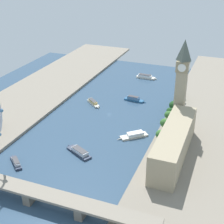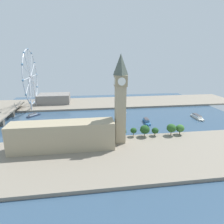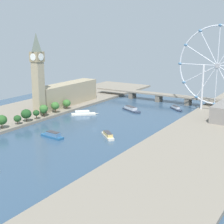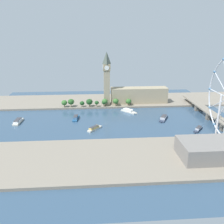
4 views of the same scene
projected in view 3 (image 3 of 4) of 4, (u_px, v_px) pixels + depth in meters
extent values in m
plane|color=#334C66|center=(94.00, 129.00, 340.02)|extent=(385.99, 385.99, 0.00)
cube|color=gray|center=(19.00, 113.00, 395.42)|extent=(90.00, 520.00, 3.00)
cube|color=gray|center=(199.00, 146.00, 283.90)|extent=(90.00, 520.00, 3.00)
cube|color=tan|center=(39.00, 89.00, 377.54)|extent=(10.17, 10.17, 59.60)
cube|color=#928260|center=(37.00, 57.00, 369.17)|extent=(11.80, 11.80, 10.93)
pyramid|color=#4C564C|center=(36.00, 42.00, 365.46)|extent=(10.68, 10.68, 20.28)
cylinder|color=white|center=(41.00, 56.00, 374.19)|extent=(7.73, 0.50, 7.73)
cylinder|color=white|center=(33.00, 57.00, 364.15)|extent=(7.73, 0.50, 7.73)
cylinder|color=white|center=(41.00, 57.00, 366.02)|extent=(0.50, 7.73, 7.73)
cylinder|color=white|center=(33.00, 56.00, 372.32)|extent=(0.50, 7.73, 7.73)
cube|color=tan|center=(67.00, 94.00, 433.17)|extent=(22.00, 100.16, 27.38)
cylinder|color=#513823|center=(2.00, 126.00, 328.60)|extent=(0.80, 0.80, 4.50)
ellipsoid|color=#285623|center=(2.00, 120.00, 327.05)|extent=(10.70, 10.70, 9.63)
cylinder|color=#513823|center=(18.00, 123.00, 343.45)|extent=(0.80, 0.80, 3.04)
ellipsoid|color=#1E471E|center=(17.00, 119.00, 342.35)|extent=(7.77, 7.77, 6.99)
cylinder|color=#513823|center=(27.00, 120.00, 353.72)|extent=(0.80, 0.80, 3.96)
ellipsoid|color=#1E471E|center=(26.00, 114.00, 352.21)|extent=(10.96, 10.96, 9.87)
cylinder|color=#513823|center=(36.00, 117.00, 362.99)|extent=(0.80, 0.80, 4.18)
ellipsoid|color=#1E471E|center=(36.00, 113.00, 361.81)|extent=(7.13, 7.13, 6.41)
cylinder|color=#513823|center=(44.00, 115.00, 373.26)|extent=(0.80, 0.80, 4.08)
ellipsoid|color=#1E471E|center=(43.00, 111.00, 372.10)|extent=(7.09, 7.09, 6.38)
cylinder|color=#513823|center=(44.00, 114.00, 375.49)|extent=(0.80, 0.80, 4.86)
ellipsoid|color=#386B2D|center=(44.00, 109.00, 374.00)|extent=(9.60, 9.60, 8.64)
cylinder|color=#513823|center=(55.00, 111.00, 390.95)|extent=(0.80, 0.80, 4.63)
ellipsoid|color=#386B2D|center=(55.00, 106.00, 389.48)|extent=(9.74, 9.74, 8.77)
cylinder|color=#513823|center=(67.00, 108.00, 410.07)|extent=(0.80, 0.80, 3.58)
ellipsoid|color=#386B2D|center=(67.00, 103.00, 408.73)|extent=(9.62, 9.62, 8.66)
torus|color=silver|center=(217.00, 66.00, 390.47)|extent=(92.57, 1.75, 92.57)
cylinder|color=#99999E|center=(217.00, 66.00, 390.47)|extent=(5.45, 3.00, 5.45)
cylinder|color=silver|center=(219.00, 46.00, 385.07)|extent=(1.05, 1.05, 45.41)
cylinder|color=silver|center=(209.00, 48.00, 391.66)|extent=(23.61, 1.05, 39.85)
cylinder|color=silver|center=(201.00, 55.00, 397.92)|extent=(39.85, 1.05, 23.61)
cylinder|color=silver|center=(198.00, 65.00, 402.19)|extent=(45.41, 1.05, 1.05)
cylinder|color=silver|center=(200.00, 74.00, 403.32)|extent=(39.85, 1.05, 23.61)
cylinder|color=silver|center=(207.00, 82.00, 401.00)|extent=(23.61, 1.05, 39.85)
cylinder|color=silver|center=(216.00, 85.00, 395.86)|extent=(1.05, 1.05, 45.41)
ellipsoid|color=teal|center=(220.00, 25.00, 379.68)|extent=(4.80, 3.20, 3.20)
ellipsoid|color=teal|center=(200.00, 31.00, 392.85)|extent=(4.80, 3.20, 3.20)
ellipsoid|color=teal|center=(186.00, 45.00, 405.38)|extent=(4.80, 3.20, 3.20)
ellipsoid|color=teal|center=(180.00, 64.00, 413.91)|extent=(4.80, 3.20, 3.20)
ellipsoid|color=teal|center=(184.00, 82.00, 416.16)|extent=(4.80, 3.20, 3.20)
ellipsoid|color=teal|center=(196.00, 97.00, 411.53)|extent=(4.80, 3.20, 3.20)
ellipsoid|color=teal|center=(215.00, 104.00, 401.25)|extent=(4.80, 3.20, 3.20)
cylinder|color=silver|center=(202.00, 87.00, 405.01)|extent=(2.40, 2.40, 53.37)
cube|color=gray|center=(159.00, 94.00, 466.35)|extent=(197.99, 13.99, 2.00)
cube|color=#70685B|center=(132.00, 95.00, 489.36)|extent=(6.00, 12.59, 9.15)
cube|color=#70685B|center=(159.00, 98.00, 467.68)|extent=(6.00, 12.59, 9.15)
cube|color=#70685B|center=(188.00, 101.00, 445.99)|extent=(6.00, 12.59, 9.15)
cube|color=beige|center=(83.00, 114.00, 394.26)|extent=(26.31, 24.87, 1.87)
cone|color=beige|center=(97.00, 113.00, 396.97)|extent=(4.98, 4.75, 1.87)
cube|color=white|center=(82.00, 112.00, 393.45)|extent=(16.77, 16.08, 3.05)
cube|color=#2D384C|center=(176.00, 109.00, 419.21)|extent=(20.48, 18.63, 1.96)
cone|color=#2D384C|center=(181.00, 111.00, 407.17)|extent=(4.33, 4.10, 1.96)
cube|color=silver|center=(176.00, 107.00, 419.73)|extent=(13.40, 12.40, 2.36)
cube|color=#38383D|center=(176.00, 106.00, 419.39)|extent=(12.22, 11.34, 0.50)
cube|color=#2D384C|center=(131.00, 110.00, 413.39)|extent=(28.92, 20.19, 1.86)
cone|color=#2D384C|center=(139.00, 113.00, 399.56)|extent=(5.40, 4.01, 1.86)
cube|color=silver|center=(131.00, 108.00, 413.99)|extent=(19.11, 14.27, 3.08)
cube|color=#38383D|center=(131.00, 107.00, 413.58)|extent=(17.36, 13.16, 0.35)
cube|color=beige|center=(108.00, 136.00, 312.12)|extent=(21.63, 19.79, 2.24)
cone|color=beige|center=(104.00, 132.00, 324.88)|extent=(4.68, 4.48, 2.24)
cube|color=#DBB766|center=(108.00, 134.00, 310.45)|extent=(15.26, 14.11, 2.61)
cube|color=#38383D|center=(108.00, 132.00, 310.10)|extent=(13.90, 12.89, 0.30)
cube|color=#235684|center=(52.00, 137.00, 311.23)|extent=(24.87, 8.95, 2.00)
cone|color=#235684|center=(42.00, 134.00, 319.61)|extent=(4.55, 2.41, 2.00)
cube|color=teal|center=(53.00, 134.00, 309.89)|extent=(14.89, 6.95, 3.28)
cube|color=#38383D|center=(53.00, 132.00, 309.43)|extent=(13.43, 6.54, 0.53)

